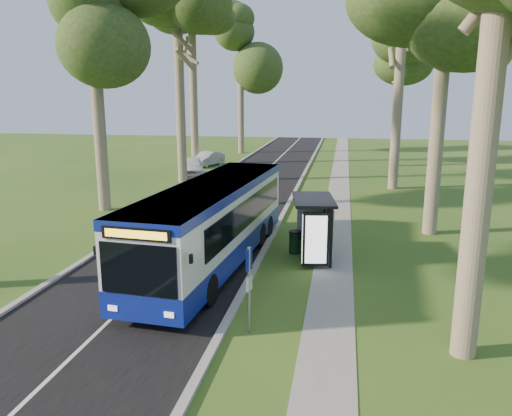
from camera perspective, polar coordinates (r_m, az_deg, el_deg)
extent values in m
plane|color=#2F591B|center=(20.06, 0.16, -6.48)|extent=(120.00, 120.00, 0.00)
cube|color=black|center=(30.16, -3.15, 0.15)|extent=(7.00, 100.00, 0.02)
cube|color=#9E9B93|center=(29.57, 3.47, -0.01)|extent=(0.25, 100.00, 0.12)
cube|color=#9E9B93|center=(31.12, -9.44, 0.49)|extent=(0.25, 100.00, 0.12)
cube|color=white|center=(30.16, -3.15, 0.17)|extent=(0.12, 100.00, 0.00)
cube|color=gray|center=(29.40, 9.29, -0.33)|extent=(1.50, 100.00, 0.02)
cube|color=silver|center=(19.58, -4.89, -1.46)|extent=(3.57, 12.44, 2.91)
cube|color=navy|center=(19.86, -4.83, -4.39)|extent=(3.60, 12.47, 0.82)
cube|color=navy|center=(19.30, -4.96, 2.27)|extent=(3.60, 12.47, 0.33)
cube|color=black|center=(13.94, -11.41, -7.11)|extent=(2.30, 0.24, 1.48)
cube|color=yellow|center=(13.60, -11.65, -3.10)|extent=(1.84, 0.17, 0.22)
cube|color=black|center=(14.55, -11.05, -12.32)|extent=(2.46, 0.32, 0.31)
cylinder|color=black|center=(16.91, -11.97, -8.62)|extent=(0.37, 1.08, 1.06)
cylinder|color=black|center=(16.22, -4.25, -9.31)|extent=(0.37, 1.08, 1.06)
cylinder|color=black|center=(23.54, -5.34, -2.23)|extent=(0.37, 1.08, 1.06)
cylinder|color=black|center=(23.05, 0.23, -2.51)|extent=(0.37, 1.08, 1.06)
cylinder|color=gray|center=(14.18, -0.80, -9.41)|extent=(0.08, 0.08, 2.54)
cube|color=navy|center=(13.85, -0.81, -5.91)|extent=(0.13, 0.35, 0.63)
cylinder|color=yellow|center=(13.81, -0.95, -5.30)|extent=(0.07, 0.22, 0.22)
cube|color=white|center=(14.10, -0.80, -8.65)|extent=(0.13, 0.31, 0.41)
cube|color=black|center=(19.39, 8.06, -3.53)|extent=(0.11, 0.11, 2.42)
cube|color=black|center=(21.78, 8.31, -1.71)|extent=(0.11, 0.11, 2.42)
cube|color=black|center=(20.31, 6.61, 0.96)|extent=(2.01, 3.16, 0.12)
cube|color=silver|center=(20.56, 8.42, -2.31)|extent=(0.40, 2.45, 1.94)
cube|color=black|center=(19.30, 6.26, -3.55)|extent=(1.03, 0.30, 2.13)
cube|color=white|center=(19.22, 6.25, -3.62)|extent=(0.82, 0.14, 1.89)
cube|color=black|center=(21.09, 7.31, -4.36)|extent=(0.62, 1.78, 0.06)
cylinder|color=black|center=(21.40, 4.49, -3.96)|extent=(0.52, 0.52, 0.93)
cylinder|color=black|center=(21.26, 4.51, -2.71)|extent=(0.56, 0.56, 0.05)
imported|color=white|center=(41.56, -7.32, 4.69)|extent=(3.20, 5.05, 1.60)
imported|color=#AEB0B6|center=(47.63, -5.56, 5.62)|extent=(2.63, 4.32, 1.35)
cylinder|color=#7A6B56|center=(29.99, -17.57, 10.62)|extent=(0.69, 0.69, 11.54)
cylinder|color=#7A6B56|center=(38.64, -8.63, 11.51)|extent=(0.69, 0.69, 11.64)
ellipsoid|color=#294219|center=(39.00, -8.95, 20.58)|extent=(5.20, 5.20, 7.98)
cylinder|color=#7A6B56|center=(48.77, -7.13, 12.41)|extent=(0.72, 0.72, 12.64)
ellipsoid|color=#294219|center=(49.18, -7.36, 20.21)|extent=(5.20, 5.20, 8.67)
cylinder|color=#7A6B56|center=(57.86, -1.74, 11.80)|extent=(0.68, 0.68, 11.12)
ellipsoid|color=#294219|center=(58.04, -1.78, 17.62)|extent=(5.20, 5.20, 7.63)
cylinder|color=#7A6B56|center=(13.17, 24.36, 4.41)|extent=(0.64, 0.64, 9.94)
cylinder|color=#7A6B56|center=(25.04, 20.09, 9.43)|extent=(0.67, 0.67, 10.95)
cylinder|color=#7A6B56|center=(36.83, 15.86, 11.03)|extent=(0.69, 0.69, 11.52)
ellipsoid|color=#294219|center=(37.18, 16.47, 20.43)|extent=(5.20, 5.20, 7.90)
cylinder|color=#7A6B56|center=(48.90, 15.88, 10.86)|extent=(0.66, 0.66, 10.66)
ellipsoid|color=#294219|center=(49.07, 16.31, 17.44)|extent=(5.20, 5.20, 7.31)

